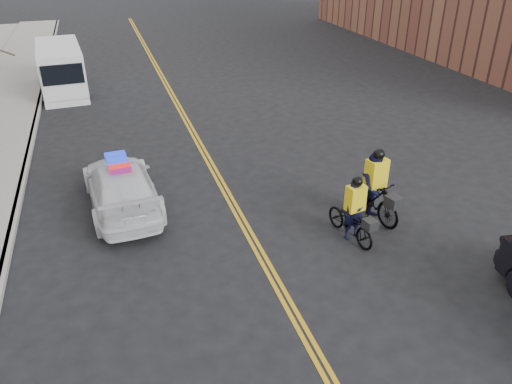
{
  "coord_description": "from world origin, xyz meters",
  "views": [
    {
      "loc": [
        -3.17,
        -9.47,
        7.21
      ],
      "look_at": [
        0.15,
        1.09,
        1.3
      ],
      "focal_mm": 35.0,
      "sensor_mm": 36.0,
      "label": 1
    }
  ],
  "objects": [
    {
      "name": "curb",
      "position": [
        -6.0,
        8.0,
        0.07
      ],
      "size": [
        0.2,
        60.0,
        0.15
      ],
      "primitive_type": "cube",
      "color": "gray",
      "rests_on": "ground"
    },
    {
      "name": "ground",
      "position": [
        0.0,
        0.0,
        0.0
      ],
      "size": [
        120.0,
        120.0,
        0.0
      ],
      "primitive_type": "plane",
      "color": "black",
      "rests_on": "ground"
    },
    {
      "name": "cyclist_far",
      "position": [
        3.5,
        0.99,
        0.82
      ],
      "size": [
        1.07,
        2.14,
        2.09
      ],
      "rotation": [
        0.0,
        0.0,
        0.22
      ],
      "color": "black",
      "rests_on": "ground"
    },
    {
      "name": "center_line_right",
      "position": [
        0.08,
        8.0,
        0.01
      ],
      "size": [
        0.1,
        60.0,
        0.01
      ],
      "primitive_type": "cube",
      "color": "gold",
      "rests_on": "ground"
    },
    {
      "name": "police_cruiser",
      "position": [
        -3.06,
        3.7,
        0.68
      ],
      "size": [
        2.21,
        4.74,
        1.5
      ],
      "rotation": [
        0.0,
        0.0,
        3.22
      ],
      "color": "white",
      "rests_on": "ground"
    },
    {
      "name": "center_line_left",
      "position": [
        -0.08,
        8.0,
        0.01
      ],
      "size": [
        0.1,
        60.0,
        0.01
      ],
      "primitive_type": "cube",
      "color": "gold",
      "rests_on": "ground"
    },
    {
      "name": "cargo_van",
      "position": [
        -4.93,
        16.15,
        1.09
      ],
      "size": [
        2.35,
        5.45,
        2.23
      ],
      "rotation": [
        0.0,
        0.0,
        0.07
      ],
      "color": "silver",
      "rests_on": "ground"
    },
    {
      "name": "cyclist_near",
      "position": [
        2.53,
        0.26,
        0.61
      ],
      "size": [
        0.94,
        1.88,
        1.76
      ],
      "rotation": [
        0.0,
        0.0,
        0.18
      ],
      "color": "black",
      "rests_on": "ground"
    }
  ]
}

